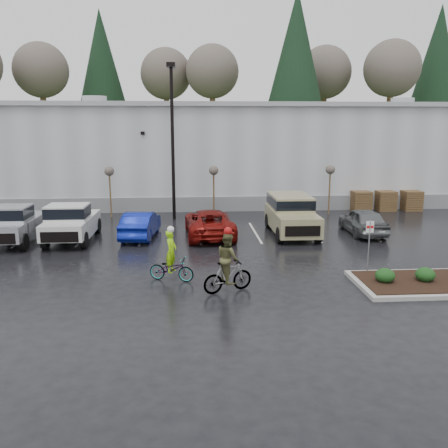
{
  "coord_description": "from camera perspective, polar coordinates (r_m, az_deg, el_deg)",
  "views": [
    {
      "loc": [
        -2.94,
        -16.87,
        5.76
      ],
      "look_at": [
        -1.46,
        4.19,
        1.3
      ],
      "focal_mm": 38.0,
      "sensor_mm": 36.0,
      "label": 1
    }
  ],
  "objects": [
    {
      "name": "ground",
      "position": [
        18.07,
        5.61,
        -6.71
      ],
      "size": [
        120.0,
        120.0,
        0.0
      ],
      "primitive_type": "plane",
      "color": "black",
      "rests_on": "ground"
    },
    {
      "name": "pallet_stack_a",
      "position": [
        33.32,
        16.14,
        2.67
      ],
      "size": [
        1.2,
        1.2,
        1.35
      ],
      "primitive_type": "cube",
      "color": "#4D371E",
      "rests_on": "ground"
    },
    {
      "name": "sapling_west",
      "position": [
        30.45,
        -13.63,
        5.88
      ],
      "size": [
        0.6,
        0.6,
        3.2
      ],
      "color": "#4D371E",
      "rests_on": "ground"
    },
    {
      "name": "pallet_stack_c",
      "position": [
        34.67,
        21.59,
        2.65
      ],
      "size": [
        1.2,
        1.2,
        1.35
      ],
      "primitive_type": "cube",
      "color": "#4D371E",
      "rests_on": "ground"
    },
    {
      "name": "warehouse",
      "position": [
        39.03,
        0.32,
        8.82
      ],
      "size": [
        60.5,
        15.5,
        7.2
      ],
      "color": "#A9ACAE",
      "rests_on": "ground"
    },
    {
      "name": "shrub_a",
      "position": [
        18.13,
        18.81,
        -5.88
      ],
      "size": [
        0.7,
        0.7,
        0.52
      ],
      "primitive_type": "ellipsoid",
      "color": "#143813",
      "rests_on": "curb_island"
    },
    {
      "name": "suv_tan",
      "position": [
        25.28,
        8.16,
        1.02
      ],
      "size": [
        2.2,
        5.1,
        2.06
      ],
      "primitive_type": null,
      "color": "#969166",
      "rests_on": "ground"
    },
    {
      "name": "cyclist_hivis",
      "position": [
        17.83,
        -6.34,
        -4.77
      ],
      "size": [
        1.83,
        1.12,
        2.1
      ],
      "rotation": [
        0.0,
        0.0,
        1.25
      ],
      "color": "#3F3F44",
      "rests_on": "ground"
    },
    {
      "name": "car_red",
      "position": [
        24.73,
        -1.79,
        0.14
      ],
      "size": [
        2.65,
        5.25,
        1.43
      ],
      "primitive_type": "imported",
      "rotation": [
        0.0,
        0.0,
        3.2
      ],
      "color": "maroon",
      "rests_on": "ground"
    },
    {
      "name": "wooded_ridge",
      "position": [
        62.01,
        -1.31,
        9.37
      ],
      "size": [
        80.0,
        25.0,
        6.0
      ],
      "primitive_type": "cube",
      "color": "#2A3F1A",
      "rests_on": "ground"
    },
    {
      "name": "lamppost",
      "position": [
        28.89,
        -6.24,
        11.71
      ],
      "size": [
        0.5,
        1.0,
        9.22
      ],
      "color": "black",
      "rests_on": "ground"
    },
    {
      "name": "fire_lane_sign",
      "position": [
        18.87,
        17.06,
        -1.95
      ],
      "size": [
        0.3,
        0.05,
        2.2
      ],
      "color": "gray",
      "rests_on": "ground"
    },
    {
      "name": "sapling_mid",
      "position": [
        30.06,
        -1.25,
        6.13
      ],
      "size": [
        0.6,
        0.6,
        3.2
      ],
      "color": "#4D371E",
      "rests_on": "ground"
    },
    {
      "name": "cyclist_olive",
      "position": [
        16.5,
        0.47,
        -5.39
      ],
      "size": [
        1.85,
        1.17,
        2.32
      ],
      "rotation": [
        0.0,
        0.0,
        1.96
      ],
      "color": "#3F3F44",
      "rests_on": "ground"
    },
    {
      "name": "car_blue",
      "position": [
        24.85,
        -10.0,
        -0.04
      ],
      "size": [
        1.86,
        4.3,
        1.38
      ],
      "primitive_type": "imported",
      "rotation": [
        0.0,
        0.0,
        3.04
      ],
      "color": "navy",
      "rests_on": "ground"
    },
    {
      "name": "pallet_stack_b",
      "position": [
        33.94,
        18.84,
        2.67
      ],
      "size": [
        1.2,
        1.2,
        1.35
      ],
      "primitive_type": "cube",
      "color": "#4D371E",
      "rests_on": "ground"
    },
    {
      "name": "car_grey",
      "position": [
        26.3,
        16.38,
        0.36
      ],
      "size": [
        1.69,
        4.15,
        1.41
      ],
      "primitive_type": "imported",
      "rotation": [
        0.0,
        0.0,
        3.13
      ],
      "color": "slate",
      "rests_on": "ground"
    },
    {
      "name": "pickup_white",
      "position": [
        25.08,
        -17.72,
        0.37
      ],
      "size": [
        2.1,
        5.2,
        1.96
      ],
      "primitive_type": null,
      "color": "silver",
      "rests_on": "ground"
    },
    {
      "name": "sapling_east",
      "position": [
        31.33,
        12.66,
        6.08
      ],
      "size": [
        0.6,
        0.6,
        3.2
      ],
      "color": "#4D371E",
      "rests_on": "ground"
    },
    {
      "name": "shrub_b",
      "position": [
        18.76,
        23.06,
        -5.62
      ],
      "size": [
        0.7,
        0.7,
        0.52
      ],
      "primitive_type": "ellipsoid",
      "color": "#143813",
      "rests_on": "curb_island"
    },
    {
      "name": "pickup_silver",
      "position": [
        25.7,
        -23.71,
        0.19
      ],
      "size": [
        2.1,
        5.2,
        1.96
      ],
      "primitive_type": null,
      "color": "#B3B5BB",
      "rests_on": "ground"
    }
  ]
}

